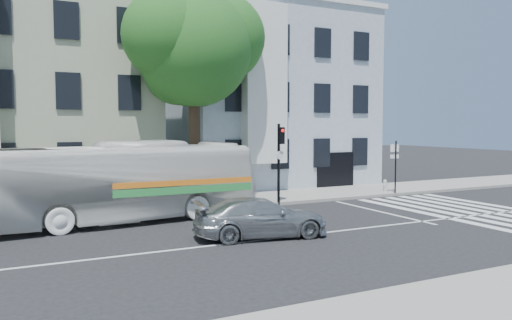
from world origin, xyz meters
TOP-DOWN VIEW (x-y plane):
  - ground at (0.00, 0.00)m, footprint 120.00×120.00m
  - sidewalk_far at (0.00, 8.00)m, footprint 80.00×4.00m
  - sidewalk_near at (0.00, -8.00)m, footprint 80.00×4.00m
  - building_left at (-7.00, 15.00)m, footprint 12.00×10.00m
  - building_right at (7.00, 15.00)m, footprint 12.00×10.00m
  - street_tree at (0.06, 8.74)m, footprint 7.30×5.90m
  - bus at (-4.53, 5.20)m, footprint 3.73×11.69m
  - sedan at (-0.49, 0.43)m, footprint 2.63×4.87m
  - hedge at (-5.11, 6.80)m, footprint 8.54×1.54m
  - traffic_signal at (3.33, 5.94)m, footprint 0.41×0.52m
  - fire_hydrant at (10.58, 6.90)m, footprint 0.38×0.25m
  - far_sign_pole at (10.60, 6.14)m, footprint 0.51×0.21m

SIDE VIEW (x-z plane):
  - ground at x=0.00m, z-range 0.00..0.00m
  - sidewalk_far at x=0.00m, z-range 0.00..0.15m
  - sidewalk_near at x=0.00m, z-range 0.00..0.15m
  - fire_hydrant at x=10.58m, z-range 0.16..0.81m
  - hedge at x=-5.11m, z-range 0.15..0.85m
  - sedan at x=-0.49m, z-range 0.00..1.34m
  - bus at x=-4.53m, z-range 0.00..3.20m
  - far_sign_pole at x=10.60m, z-range 0.50..3.33m
  - traffic_signal at x=3.33m, z-range 0.57..4.46m
  - building_left at x=-7.00m, z-range 0.00..11.00m
  - building_right at x=7.00m, z-range 0.00..11.00m
  - street_tree at x=0.06m, z-range 2.28..13.38m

